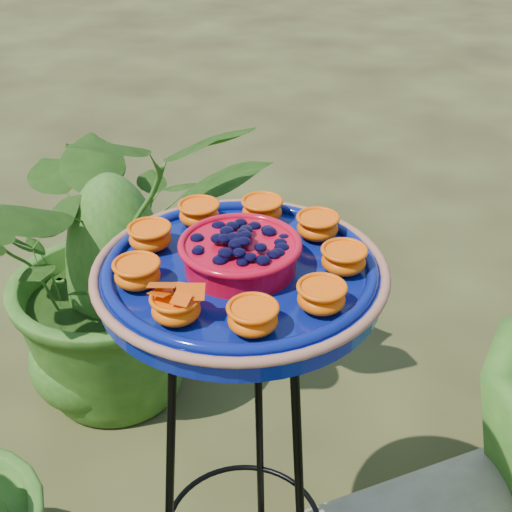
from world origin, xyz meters
TOP-DOWN VIEW (x-y plane):
  - tripod_stand at (-0.07, 0.08)m, footprint 0.35×0.36m
  - feeder_dish at (-0.07, 0.08)m, footprint 0.49×0.49m
  - shrub_back_left at (-0.69, 0.65)m, footprint 1.09×1.06m

SIDE VIEW (x-z plane):
  - shrub_back_left at x=-0.69m, z-range 0.00..0.92m
  - tripod_stand at x=-0.07m, z-range 0.09..0.94m
  - feeder_dish at x=-0.07m, z-range 0.84..0.94m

